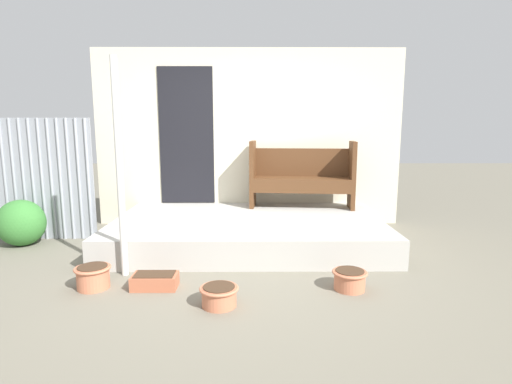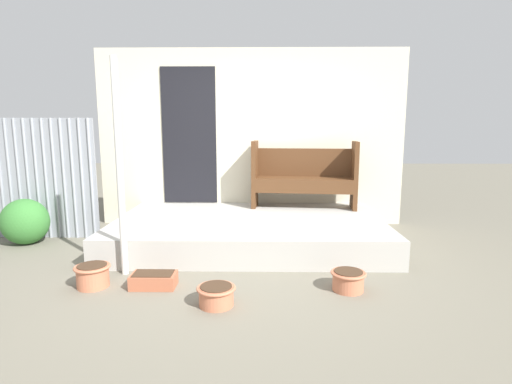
{
  "view_description": "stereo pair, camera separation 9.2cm",
  "coord_description": "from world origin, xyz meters",
  "views": [
    {
      "loc": [
        0.22,
        -3.92,
        1.49
      ],
      "look_at": [
        0.25,
        0.36,
        0.78
      ],
      "focal_mm": 28.0,
      "sensor_mm": 36.0,
      "label": 1
    },
    {
      "loc": [
        0.31,
        -3.92,
        1.49
      ],
      "look_at": [
        0.25,
        0.36,
        0.78
      ],
      "focal_mm": 28.0,
      "sensor_mm": 36.0,
      "label": 2
    }
  ],
  "objects": [
    {
      "name": "bench",
      "position": [
        0.91,
        1.75,
        0.81
      ],
      "size": [
        1.5,
        0.54,
        0.95
      ],
      "rotation": [
        0.0,
        0.0,
        -0.1
      ],
      "color": "#54331C",
      "rests_on": "porch_slab"
    },
    {
      "name": "shrub_by_fence",
      "position": [
        -2.69,
        0.95,
        0.29
      ],
      "size": [
        0.59,
        0.53,
        0.58
      ],
      "color": "#387A33",
      "rests_on": "ground_plane"
    },
    {
      "name": "flower_pot_middle",
      "position": [
        -0.07,
        -0.78,
        0.1
      ],
      "size": [
        0.33,
        0.33,
        0.17
      ],
      "color": "#C67251",
      "rests_on": "ground_plane"
    },
    {
      "name": "fence_corrugated",
      "position": [
        -3.07,
        1.25,
        0.79
      ],
      "size": [
        2.4,
        0.05,
        1.59
      ],
      "color": "gray",
      "rests_on": "ground_plane"
    },
    {
      "name": "porch_slab",
      "position": [
        0.15,
        1.03,
        0.16
      ],
      "size": [
        3.34,
        2.06,
        0.33
      ],
      "color": "#B2AFA8",
      "rests_on": "ground_plane"
    },
    {
      "name": "house_wall",
      "position": [
        0.11,
        2.09,
        1.3
      ],
      "size": [
        4.54,
        0.08,
        2.6
      ],
      "color": "beige",
      "rests_on": "ground_plane"
    },
    {
      "name": "support_post",
      "position": [
        -1.08,
        -0.07,
        1.07
      ],
      "size": [
        0.07,
        0.07,
        2.14
      ],
      "color": "white",
      "rests_on": "ground_plane"
    },
    {
      "name": "flower_pot_left",
      "position": [
        -1.27,
        -0.4,
        0.12
      ],
      "size": [
        0.33,
        0.33,
        0.21
      ],
      "color": "#C67251",
      "rests_on": "ground_plane"
    },
    {
      "name": "ground_plane",
      "position": [
        0.0,
        0.0,
        0.0
      ],
      "size": [
        24.0,
        24.0,
        0.0
      ],
      "primitive_type": "plane",
      "color": "#706B5B"
    },
    {
      "name": "flower_pot_right",
      "position": [
        1.1,
        -0.45,
        0.1
      ],
      "size": [
        0.32,
        0.32,
        0.18
      ],
      "color": "#C67251",
      "rests_on": "ground_plane"
    },
    {
      "name": "planter_box_rect",
      "position": [
        -0.7,
        -0.4,
        0.07
      ],
      "size": [
        0.41,
        0.23,
        0.14
      ],
      "color": "#B26042",
      "rests_on": "ground_plane"
    }
  ]
}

